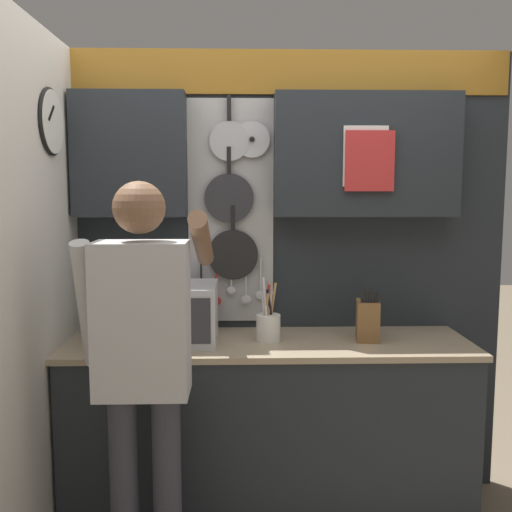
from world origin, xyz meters
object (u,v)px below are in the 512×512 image
Objects in this scene: person at (143,350)px; microwave at (165,313)px; knife_block at (368,320)px; utensil_crock at (269,325)px.

microwave is at bearing 86.96° from person.
microwave is 1.89× the size of knife_block.
microwave is at bearing -179.97° from knife_block.
utensil_crock is at bearing 179.90° from knife_block.
microwave is 0.30× the size of person.
person is (-1.04, -0.49, -0.01)m from knife_block.
person is at bearing -137.76° from utensil_crock.
knife_block is at bearing 25.34° from person.
knife_block is 0.83× the size of utensil_crock.
utensil_crock is (-0.50, 0.00, -0.02)m from knife_block.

